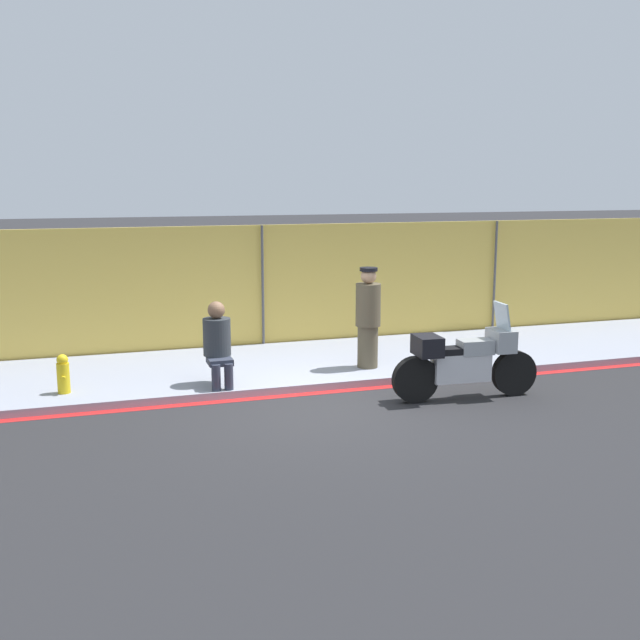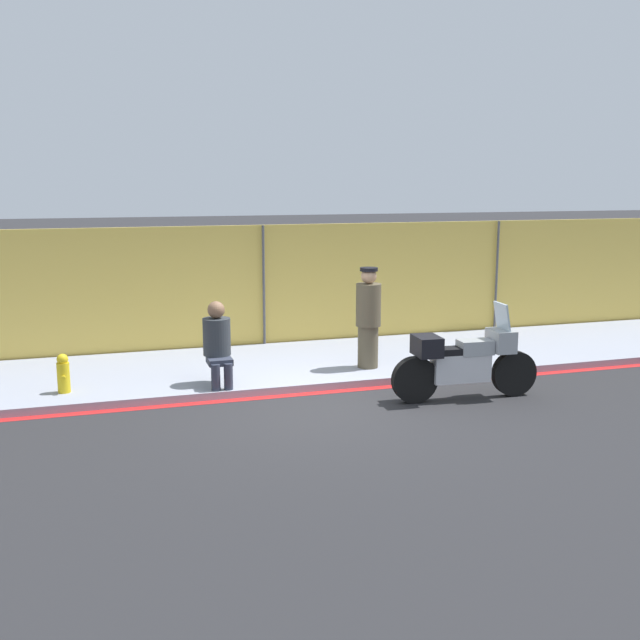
{
  "view_description": "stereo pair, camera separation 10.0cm",
  "coord_description": "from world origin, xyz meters",
  "px_view_note": "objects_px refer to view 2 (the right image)",
  "views": [
    {
      "loc": [
        -3.31,
        -10.15,
        3.32
      ],
      "look_at": [
        0.34,
        1.37,
        1.05
      ],
      "focal_mm": 42.0,
      "sensor_mm": 36.0,
      "label": 1
    },
    {
      "loc": [
        -3.22,
        -10.18,
        3.32
      ],
      "look_at": [
        0.34,
        1.37,
        1.05
      ],
      "focal_mm": 42.0,
      "sensor_mm": 36.0,
      "label": 2
    }
  ],
  "objects_px": {
    "officer_standing": "(368,317)",
    "person_seated_on_curb": "(217,340)",
    "motorcycle": "(464,361)",
    "fire_hydrant": "(63,373)"
  },
  "relations": [
    {
      "from": "motorcycle",
      "to": "officer_standing",
      "type": "height_order",
      "value": "officer_standing"
    },
    {
      "from": "motorcycle",
      "to": "officer_standing",
      "type": "xyz_separation_m",
      "value": [
        -0.87,
        1.85,
        0.41
      ]
    },
    {
      "from": "motorcycle",
      "to": "person_seated_on_curb",
      "type": "xyz_separation_m",
      "value": [
        -3.53,
        1.52,
        0.25
      ]
    },
    {
      "from": "officer_standing",
      "to": "fire_hydrant",
      "type": "relative_size",
      "value": 2.87
    },
    {
      "from": "person_seated_on_curb",
      "to": "fire_hydrant",
      "type": "bearing_deg",
      "value": 174.56
    },
    {
      "from": "officer_standing",
      "to": "person_seated_on_curb",
      "type": "distance_m",
      "value": 2.69
    },
    {
      "from": "officer_standing",
      "to": "person_seated_on_curb",
      "type": "relative_size",
      "value": 1.31
    },
    {
      "from": "officer_standing",
      "to": "fire_hydrant",
      "type": "bearing_deg",
      "value": -178.81
    },
    {
      "from": "motorcycle",
      "to": "officer_standing",
      "type": "bearing_deg",
      "value": 118.81
    },
    {
      "from": "motorcycle",
      "to": "fire_hydrant",
      "type": "relative_size",
      "value": 3.9
    }
  ]
}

